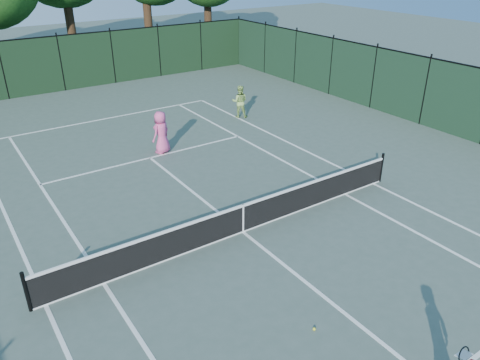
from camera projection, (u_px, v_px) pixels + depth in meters
ground at (243, 232)px, 13.45m from camera, size 90.00×90.00×0.00m
sideline_doubles_left at (46, 305)px, 10.70m from camera, size 0.10×23.77×0.01m
sideline_doubles_right at (373, 184)px, 16.21m from camera, size 0.10×23.77×0.01m
sideline_singles_left at (104, 283)px, 11.39m from camera, size 0.10×23.77×0.01m
sideline_singles_right at (345, 194)px, 15.52m from camera, size 0.10×23.77×0.01m
baseline_far at (102, 119)px, 22.26m from camera, size 10.97×0.10×0.01m
service_line_far at (150, 158)px, 18.20m from camera, size 8.23×0.10×0.01m
center_service_line at (243, 232)px, 13.45m from camera, size 0.10×12.80×0.01m
tennis_net at (243, 218)px, 13.24m from camera, size 11.69×0.09×1.06m
fence_far at (61, 64)px, 26.12m from camera, size 24.00×0.05×3.00m
player_pink at (161, 132)px, 18.32m from camera, size 0.98×0.83×1.69m
player_green at (240, 101)px, 22.24m from camera, size 0.95×0.92×1.54m
loose_ball_midcourt at (314, 329)px, 9.99m from camera, size 0.07×0.07×0.07m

